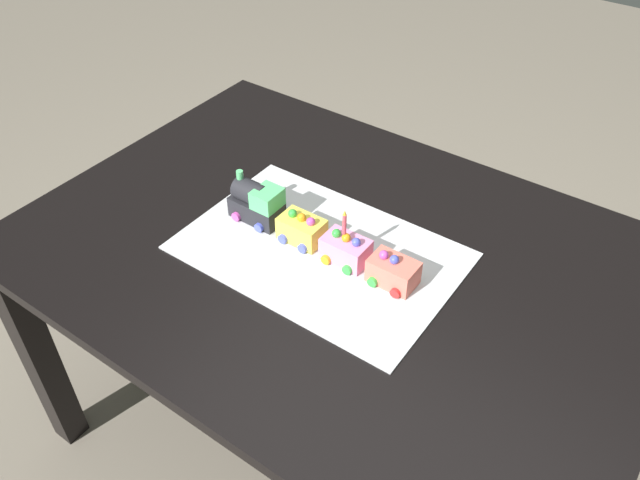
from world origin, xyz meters
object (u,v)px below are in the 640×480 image
object	(u,v)px
dining_table	(334,283)
cake_car_hopper_lemon	(302,229)
cake_car_gondola_bubblegum	(346,249)
cake_car_flatbed_coral	(393,271)
birthday_candle	(344,222)
cake_locomotive	(257,202)

from	to	relation	value
dining_table	cake_car_hopper_lemon	bearing A→B (deg)	-166.37
dining_table	cake_car_hopper_lemon	world-z (taller)	cake_car_hopper_lemon
dining_table	cake_car_gondola_bubblegum	distance (m)	0.15
cake_car_hopper_lemon	cake_car_flatbed_coral	size ratio (longest dim) A/B	1.00
dining_table	cake_car_flatbed_coral	size ratio (longest dim) A/B	14.00
dining_table	cake_car_gondola_bubblegum	xyz separation A→B (m)	(0.04, -0.02, 0.14)
cake_car_flatbed_coral	birthday_candle	bearing A→B (deg)	180.00
cake_car_hopper_lemon	cake_car_flatbed_coral	distance (m)	0.24
cake_locomotive	cake_car_gondola_bubblegum	size ratio (longest dim) A/B	1.40
cake_car_hopper_lemon	birthday_candle	xyz separation A→B (m)	(0.11, 0.00, 0.07)
dining_table	cake_car_flatbed_coral	bearing A→B (deg)	-6.81
cake_car_hopper_lemon	cake_car_flatbed_coral	bearing A→B (deg)	0.00
dining_table	birthday_candle	distance (m)	0.22
cake_locomotive	birthday_candle	world-z (taller)	birthday_candle
cake_locomotive	birthday_candle	bearing A→B (deg)	-0.00
cake_car_gondola_bubblegum	cake_car_flatbed_coral	size ratio (longest dim) A/B	1.00
cake_car_gondola_bubblegum	birthday_candle	bearing A→B (deg)	180.00
cake_car_hopper_lemon	cake_car_gondola_bubblegum	distance (m)	0.12
dining_table	cake_car_hopper_lemon	distance (m)	0.16
dining_table	cake_car_gondola_bubblegum	size ratio (longest dim) A/B	14.00
cake_car_hopper_lemon	cake_car_gondola_bubblegum	world-z (taller)	same
cake_car_flatbed_coral	cake_car_hopper_lemon	bearing A→B (deg)	180.00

